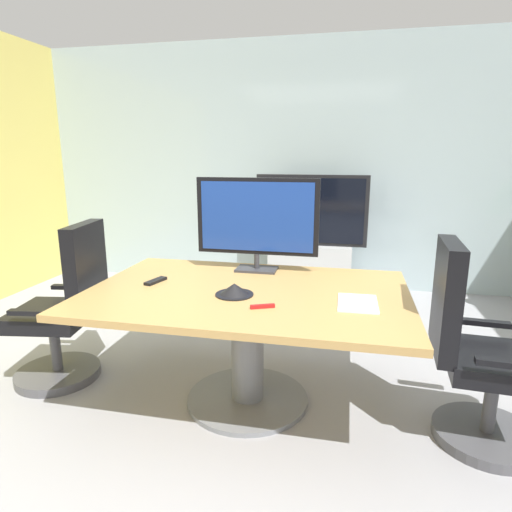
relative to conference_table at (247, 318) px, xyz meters
The scene contains 11 objects.
ground_plane 0.59m from the conference_table, 80.10° to the right, with size 7.26×7.26×0.00m, color #99999E.
wall_back_glass_partition 2.79m from the conference_table, 89.27° to the left, with size 6.26×0.10×2.76m, color #9EB2B7.
conference_table is the anchor object (origin of this frame).
office_chair_left 1.27m from the conference_table, behind, with size 0.63×0.61×1.09m.
office_chair_right 1.27m from the conference_table, ahead, with size 0.61×0.59×1.09m.
tv_monitor 0.71m from the conference_table, 94.72° to the left, with size 0.84×0.18×0.64m.
wall_display_unit 2.31m from the conference_table, 85.75° to the left, with size 1.20×0.36×1.31m.
conference_phone 0.24m from the conference_table, 113.92° to the right, with size 0.22×0.22×0.07m.
remote_control 0.63m from the conference_table, behind, with size 0.05×0.17×0.02m, color black.
whiteboard_marker 0.38m from the conference_table, 62.19° to the right, with size 0.13×0.02×0.02m, color red.
paper_notepad 0.68m from the conference_table, ahead, with size 0.21×0.30×0.01m, color white.
Camera 1 is at (0.54, -2.21, 1.53)m, focal length 30.44 mm.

